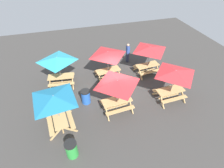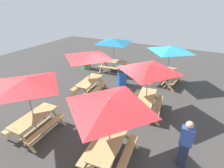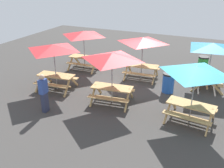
{
  "view_description": "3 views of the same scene",
  "coord_description": "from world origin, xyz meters",
  "px_view_note": "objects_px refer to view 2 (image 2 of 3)",
  "views": [
    {
      "loc": [
        -2.64,
        -8.47,
        8.17
      ],
      "look_at": [
        -0.2,
        0.02,
        0.9
      ],
      "focal_mm": 28.0,
      "sensor_mm": 36.0,
      "label": 1
    },
    {
      "loc": [
        6.6,
        3.58,
        4.69
      ],
      "look_at": [
        -0.2,
        0.02,
        0.9
      ],
      "focal_mm": 28.0,
      "sensor_mm": 36.0,
      "label": 2
    },
    {
      "loc": [
        -4.05,
        10.91,
        5.34
      ],
      "look_at": [
        0.02,
        1.84,
        0.9
      ],
      "focal_mm": 40.0,
      "sensor_mm": 36.0,
      "label": 3
    }
  ],
  "objects_px": {
    "trash_bin_green": "(87,62)",
    "trash_bin_blue": "(122,77)",
    "picnic_table_0": "(26,87)",
    "picnic_table_5": "(88,58)",
    "picnic_table_3": "(114,43)",
    "picnic_table_2": "(149,71)",
    "picnic_table_4": "(170,52)",
    "person_standing": "(185,143)",
    "picnic_table_1": "(109,108)"
  },
  "relations": [
    {
      "from": "picnic_table_1",
      "to": "trash_bin_blue",
      "type": "xyz_separation_m",
      "value": [
        -5.14,
        -1.93,
        -1.49
      ]
    },
    {
      "from": "trash_bin_green",
      "to": "trash_bin_blue",
      "type": "relative_size",
      "value": 1.0
    },
    {
      "from": "picnic_table_0",
      "to": "picnic_table_5",
      "type": "relative_size",
      "value": 1.0
    },
    {
      "from": "picnic_table_0",
      "to": "trash_bin_green",
      "type": "height_order",
      "value": "picnic_table_0"
    },
    {
      "from": "picnic_table_1",
      "to": "trash_bin_green",
      "type": "height_order",
      "value": "picnic_table_1"
    },
    {
      "from": "picnic_table_3",
      "to": "picnic_table_5",
      "type": "distance_m",
      "value": 3.41
    },
    {
      "from": "picnic_table_3",
      "to": "picnic_table_5",
      "type": "xyz_separation_m",
      "value": [
        3.4,
        0.29,
        0.0
      ]
    },
    {
      "from": "picnic_table_4",
      "to": "person_standing",
      "type": "height_order",
      "value": "picnic_table_4"
    },
    {
      "from": "picnic_table_0",
      "to": "picnic_table_2",
      "type": "bearing_deg",
      "value": 132.35
    },
    {
      "from": "picnic_table_0",
      "to": "picnic_table_4",
      "type": "bearing_deg",
      "value": 149.93
    },
    {
      "from": "picnic_table_5",
      "to": "picnic_table_4",
      "type": "bearing_deg",
      "value": 127.67
    },
    {
      "from": "picnic_table_2",
      "to": "person_standing",
      "type": "xyz_separation_m",
      "value": [
        2.22,
        1.88,
        -1.1
      ]
    },
    {
      "from": "picnic_table_1",
      "to": "picnic_table_3",
      "type": "height_order",
      "value": "same"
    },
    {
      "from": "picnic_table_1",
      "to": "picnic_table_2",
      "type": "height_order",
      "value": "same"
    },
    {
      "from": "picnic_table_1",
      "to": "picnic_table_5",
      "type": "distance_m",
      "value": 4.58
    },
    {
      "from": "picnic_table_4",
      "to": "person_standing",
      "type": "xyz_separation_m",
      "value": [
        5.63,
        1.68,
        -1.1
      ]
    },
    {
      "from": "person_standing",
      "to": "picnic_table_5",
      "type": "bearing_deg",
      "value": -26.52
    },
    {
      "from": "picnic_table_3",
      "to": "trash_bin_green",
      "type": "xyz_separation_m",
      "value": [
        0.43,
        -2.0,
        -1.49
      ]
    },
    {
      "from": "picnic_table_0",
      "to": "person_standing",
      "type": "distance_m",
      "value": 5.37
    },
    {
      "from": "picnic_table_4",
      "to": "picnic_table_1",
      "type": "bearing_deg",
      "value": 3.63
    },
    {
      "from": "picnic_table_5",
      "to": "trash_bin_blue",
      "type": "relative_size",
      "value": 2.38
    },
    {
      "from": "person_standing",
      "to": "trash_bin_green",
      "type": "bearing_deg",
      "value": -36.82
    },
    {
      "from": "picnic_table_1",
      "to": "person_standing",
      "type": "height_order",
      "value": "picnic_table_1"
    },
    {
      "from": "picnic_table_3",
      "to": "trash_bin_green",
      "type": "distance_m",
      "value": 2.53
    },
    {
      "from": "person_standing",
      "to": "trash_bin_blue",
      "type": "bearing_deg",
      "value": -47.1
    },
    {
      "from": "trash_bin_green",
      "to": "trash_bin_blue",
      "type": "distance_m",
      "value": 3.63
    },
    {
      "from": "picnic_table_4",
      "to": "person_standing",
      "type": "relative_size",
      "value": 1.4
    },
    {
      "from": "picnic_table_5",
      "to": "trash_bin_blue",
      "type": "xyz_separation_m",
      "value": [
        -1.73,
        1.13,
        -1.49
      ]
    },
    {
      "from": "picnic_table_2",
      "to": "trash_bin_green",
      "type": "distance_m",
      "value": 6.59
    },
    {
      "from": "trash_bin_blue",
      "to": "person_standing",
      "type": "xyz_separation_m",
      "value": [
        4.26,
        3.97,
        0.39
      ]
    },
    {
      "from": "picnic_table_0",
      "to": "picnic_table_5",
      "type": "distance_m",
      "value": 3.59
    },
    {
      "from": "picnic_table_5",
      "to": "trash_bin_green",
      "type": "relative_size",
      "value": 2.38
    },
    {
      "from": "picnic_table_2",
      "to": "person_standing",
      "type": "distance_m",
      "value": 3.11
    },
    {
      "from": "picnic_table_4",
      "to": "picnic_table_5",
      "type": "bearing_deg",
      "value": -41.05
    },
    {
      "from": "trash_bin_green",
      "to": "picnic_table_2",
      "type": "bearing_deg",
      "value": 59.15
    },
    {
      "from": "picnic_table_0",
      "to": "picnic_table_2",
      "type": "relative_size",
      "value": 1.0
    },
    {
      "from": "picnic_table_0",
      "to": "trash_bin_blue",
      "type": "bearing_deg",
      "value": 164.88
    },
    {
      "from": "trash_bin_green",
      "to": "trash_bin_blue",
      "type": "xyz_separation_m",
      "value": [
        1.25,
        3.41,
        0.0
      ]
    },
    {
      "from": "picnic_table_0",
      "to": "picnic_table_3",
      "type": "distance_m",
      "value": 6.99
    },
    {
      "from": "picnic_table_0",
      "to": "picnic_table_5",
      "type": "xyz_separation_m",
      "value": [
        -3.59,
        0.05,
        0.0
      ]
    },
    {
      "from": "picnic_table_0",
      "to": "person_standing",
      "type": "height_order",
      "value": "picnic_table_0"
    },
    {
      "from": "picnic_table_5",
      "to": "picnic_table_0",
      "type": "bearing_deg",
      "value": -5.29
    },
    {
      "from": "picnic_table_3",
      "to": "person_standing",
      "type": "distance_m",
      "value": 8.09
    },
    {
      "from": "picnic_table_1",
      "to": "person_standing",
      "type": "relative_size",
      "value": 1.4
    },
    {
      "from": "picnic_table_0",
      "to": "picnic_table_1",
      "type": "relative_size",
      "value": 1.0
    },
    {
      "from": "picnic_table_1",
      "to": "trash_bin_green",
      "type": "bearing_deg",
      "value": -145.88
    },
    {
      "from": "picnic_table_2",
      "to": "trash_bin_green",
      "type": "relative_size",
      "value": 2.38
    },
    {
      "from": "picnic_table_3",
      "to": "picnic_table_4",
      "type": "height_order",
      "value": "same"
    },
    {
      "from": "picnic_table_1",
      "to": "picnic_table_5",
      "type": "bearing_deg",
      "value": -143.92
    },
    {
      "from": "picnic_table_3",
      "to": "picnic_table_5",
      "type": "bearing_deg",
      "value": -92.19
    }
  ]
}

